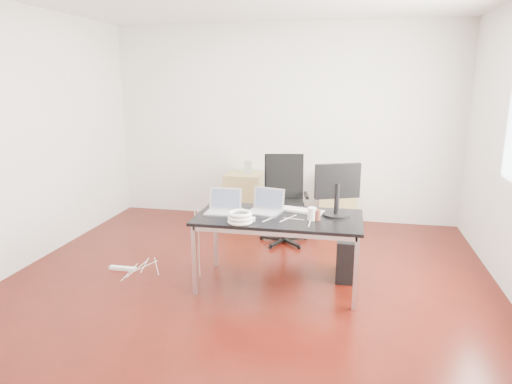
% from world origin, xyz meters
% --- Properties ---
extents(room_shell, '(5.00, 5.00, 5.00)m').
position_xyz_m(room_shell, '(0.04, 0.00, 1.40)').
color(room_shell, '#380B06').
rests_on(room_shell, ground).
extents(desk, '(1.60, 0.80, 0.73)m').
position_xyz_m(desk, '(0.32, 0.11, 0.68)').
color(desk, black).
rests_on(desk, ground).
extents(office_chair, '(0.56, 0.58, 1.08)m').
position_xyz_m(office_chair, '(0.18, 1.46, 0.61)').
color(office_chair, black).
rests_on(office_chair, ground).
extents(filing_cabinet_left, '(0.50, 0.50, 0.70)m').
position_xyz_m(filing_cabinet_left, '(-0.53, 2.23, 0.35)').
color(filing_cabinet_left, '#A28B51').
rests_on(filing_cabinet_left, ground).
extents(filing_cabinet_right, '(0.50, 0.50, 0.70)m').
position_xyz_m(filing_cabinet_right, '(0.84, 2.23, 0.35)').
color(filing_cabinet_right, '#A28B51').
rests_on(filing_cabinet_right, ground).
extents(pc_tower, '(0.21, 0.45, 0.44)m').
position_xyz_m(pc_tower, '(0.98, 0.47, 0.22)').
color(pc_tower, black).
rests_on(pc_tower, ground).
extents(wastebasket, '(0.28, 0.28, 0.28)m').
position_xyz_m(wastebasket, '(0.07, 1.90, 0.14)').
color(wastebasket, black).
rests_on(wastebasket, ground).
extents(power_strip, '(0.30, 0.06, 0.04)m').
position_xyz_m(power_strip, '(-1.40, 0.15, 0.02)').
color(power_strip, white).
rests_on(power_strip, ground).
extents(laptop_left, '(0.33, 0.26, 0.23)m').
position_xyz_m(laptop_left, '(-0.24, 0.12, 0.79)').
color(laptop_left, silver).
rests_on(laptop_left, desk).
extents(laptop_right, '(0.38, 0.32, 0.23)m').
position_xyz_m(laptop_right, '(0.17, 0.21, 0.79)').
color(laptop_right, silver).
rests_on(laptop_right, desk).
extents(monitor, '(0.43, 0.26, 0.51)m').
position_xyz_m(monitor, '(0.86, 0.26, 1.01)').
color(monitor, black).
rests_on(monitor, desk).
extents(keyboard, '(0.46, 0.25, 0.02)m').
position_xyz_m(keyboard, '(0.52, 0.31, 0.74)').
color(keyboard, white).
rests_on(keyboard, desk).
extents(cup_white, '(0.10, 0.10, 0.12)m').
position_xyz_m(cup_white, '(0.64, 0.05, 0.79)').
color(cup_white, white).
rests_on(cup_white, desk).
extents(cup_brown, '(0.08, 0.08, 0.10)m').
position_xyz_m(cup_brown, '(0.68, 0.07, 0.78)').
color(cup_brown, '#57291E').
rests_on(cup_brown, desk).
extents(cable_coil, '(0.24, 0.24, 0.11)m').
position_xyz_m(cable_coil, '(0.00, -0.17, 0.78)').
color(cable_coil, white).
rests_on(cable_coil, desk).
extents(power_adapter, '(0.08, 0.08, 0.03)m').
position_xyz_m(power_adapter, '(0.09, -0.09, 0.74)').
color(power_adapter, white).
rests_on(power_adapter, desk).
extents(speaker, '(0.09, 0.08, 0.18)m').
position_xyz_m(speaker, '(-0.47, 2.25, 0.79)').
color(speaker, '#9E9E9E').
rests_on(speaker, filing_cabinet_left).
extents(navy_garment, '(0.34, 0.30, 0.09)m').
position_xyz_m(navy_garment, '(0.84, 2.20, 0.74)').
color(navy_garment, black).
rests_on(navy_garment, filing_cabinet_right).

